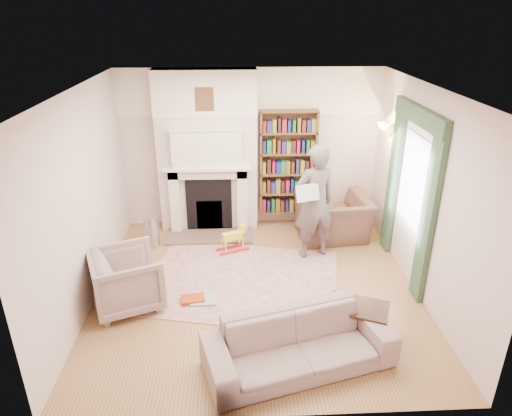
{
  "coord_description": "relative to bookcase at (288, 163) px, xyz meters",
  "views": [
    {
      "loc": [
        -0.27,
        -5.52,
        3.7
      ],
      "look_at": [
        0.0,
        0.25,
        1.15
      ],
      "focal_mm": 32.0,
      "sensor_mm": 36.0,
      "label": 1
    }
  ],
  "objects": [
    {
      "name": "floor",
      "position": [
        -0.65,
        -2.12,
        -1.18
      ],
      "size": [
        4.5,
        4.5,
        0.0
      ],
      "primitive_type": "plane",
      "color": "brown",
      "rests_on": "ground"
    },
    {
      "name": "ceiling",
      "position": [
        -0.65,
        -2.12,
        1.62
      ],
      "size": [
        4.5,
        4.5,
        0.0
      ],
      "primitive_type": "plane",
      "rotation": [
        3.14,
        0.0,
        0.0
      ],
      "color": "white",
      "rests_on": "wall_back"
    },
    {
      "name": "wall_back",
      "position": [
        -0.65,
        0.13,
        0.22
      ],
      "size": [
        4.5,
        0.0,
        4.5
      ],
      "primitive_type": "plane",
      "rotation": [
        1.57,
        0.0,
        0.0
      ],
      "color": "beige",
      "rests_on": "floor"
    },
    {
      "name": "wall_front",
      "position": [
        -0.65,
        -4.37,
        0.22
      ],
      "size": [
        4.5,
        0.0,
        4.5
      ],
      "primitive_type": "plane",
      "rotation": [
        -1.57,
        0.0,
        0.0
      ],
      "color": "beige",
      "rests_on": "floor"
    },
    {
      "name": "wall_left",
      "position": [
        -2.9,
        -2.12,
        0.22
      ],
      "size": [
        0.0,
        4.5,
        4.5
      ],
      "primitive_type": "plane",
      "rotation": [
        1.57,
        0.0,
        1.57
      ],
      "color": "beige",
      "rests_on": "floor"
    },
    {
      "name": "wall_right",
      "position": [
        1.6,
        -2.12,
        0.22
      ],
      "size": [
        0.0,
        4.5,
        4.5
      ],
      "primitive_type": "plane",
      "rotation": [
        1.57,
        0.0,
        -1.57
      ],
      "color": "beige",
      "rests_on": "floor"
    },
    {
      "name": "fireplace",
      "position": [
        -1.4,
        -0.07,
        0.21
      ],
      "size": [
        1.7,
        0.58,
        2.8
      ],
      "color": "beige",
      "rests_on": "floor"
    },
    {
      "name": "bookcase",
      "position": [
        0.0,
        0.0,
        0.0
      ],
      "size": [
        1.0,
        0.24,
        1.85
      ],
      "primitive_type": "cube",
      "color": "brown",
      "rests_on": "floor"
    },
    {
      "name": "window",
      "position": [
        1.58,
        -1.72,
        0.27
      ],
      "size": [
        0.02,
        0.9,
        1.3
      ],
      "primitive_type": "cube",
      "color": "silver",
      "rests_on": "wall_right"
    },
    {
      "name": "curtain_left",
      "position": [
        1.55,
        -2.42,
        0.02
      ],
      "size": [
        0.07,
        0.32,
        2.4
      ],
      "primitive_type": "cube",
      "color": "#30472D",
      "rests_on": "floor"
    },
    {
      "name": "curtain_right",
      "position": [
        1.55,
        -1.02,
        0.02
      ],
      "size": [
        0.07,
        0.32,
        2.4
      ],
      "primitive_type": "cube",
      "color": "#30472D",
      "rests_on": "floor"
    },
    {
      "name": "pelmet",
      "position": [
        1.54,
        -1.72,
        1.2
      ],
      "size": [
        0.09,
        1.7,
        0.24
      ],
      "primitive_type": "cube",
      "color": "#30472D",
      "rests_on": "wall_right"
    },
    {
      "name": "wall_sconce",
      "position": [
        1.38,
        -0.62,
        0.72
      ],
      "size": [
        0.2,
        0.24,
        0.24
      ],
      "primitive_type": null,
      "color": "gold",
      "rests_on": "wall_right"
    },
    {
      "name": "rug",
      "position": [
        -0.87,
        -1.92,
        -1.17
      ],
      "size": [
        3.16,
        2.67,
        0.01
      ],
      "primitive_type": "cube",
      "rotation": [
        0.0,
        0.0,
        -0.21
      ],
      "color": "beige",
      "rests_on": "floor"
    },
    {
      "name": "armchair_reading",
      "position": [
        0.74,
        -0.6,
        -0.8
      ],
      "size": [
        1.27,
        1.14,
        0.76
      ],
      "primitive_type": "imported",
      "rotation": [
        0.0,
        0.0,
        3.25
      ],
      "color": "#50322A",
      "rests_on": "floor"
    },
    {
      "name": "armchair_left",
      "position": [
        -2.39,
        -2.43,
        -0.78
      ],
      "size": [
        1.13,
        1.11,
        0.8
      ],
      "primitive_type": "imported",
      "rotation": [
        0.0,
        0.0,
        1.95
      ],
      "color": "#C0B39E",
      "rests_on": "floor"
    },
    {
      "name": "sofa",
      "position": [
        -0.26,
        -3.67,
        -0.87
      ],
      "size": [
        2.22,
        1.35,
        0.61
      ],
      "primitive_type": "imported",
      "rotation": [
        0.0,
        0.0,
        0.27
      ],
      "color": "#BAA799",
      "rests_on": "floor"
    },
    {
      "name": "man_reading",
      "position": [
        0.29,
        -1.2,
        -0.25
      ],
      "size": [
        0.78,
        0.63,
        1.86
      ],
      "primitive_type": "imported",
      "rotation": [
        0.0,
        0.0,
        3.45
      ],
      "color": "#5B4D49",
      "rests_on": "floor"
    },
    {
      "name": "newspaper",
      "position": [
        0.14,
        -1.4,
        0.0
      ],
      "size": [
        0.38,
        0.21,
        0.25
      ],
      "primitive_type": "cube",
      "rotation": [
        -0.35,
        0.0,
        0.31
      ],
      "color": "silver",
      "rests_on": "man_reading"
    },
    {
      "name": "coffee_table",
      "position": [
        0.51,
        -3.22,
        -0.95
      ],
      "size": [
        0.82,
        0.69,
        0.45
      ],
      "primitive_type": null,
      "rotation": [
        0.0,
        0.0,
        -0.41
      ],
      "color": "#331E11",
      "rests_on": "floor"
    },
    {
      "name": "paraffin_heater",
      "position": [
        -2.34,
        -0.77,
        -0.9
      ],
      "size": [
        0.32,
        0.32,
        0.55
      ],
      "primitive_type": "cylinder",
      "rotation": [
        0.0,
        0.0,
        -0.41
      ],
      "color": "#9DA0A5",
      "rests_on": "floor"
    },
    {
      "name": "rocking_horse",
      "position": [
        -1.0,
        -1.01,
        -0.95
      ],
      "size": [
        0.56,
        0.39,
        0.46
      ],
      "primitive_type": null,
      "rotation": [
        0.0,
        0.0,
        0.39
      ],
      "color": "yellow",
      "rests_on": "rug"
    },
    {
      "name": "board_game",
      "position": [
        -1.4,
        -2.37,
        -1.15
      ],
      "size": [
        0.35,
        0.35,
        0.03
      ],
      "primitive_type": "cube",
      "rotation": [
        0.0,
        0.0,
        0.02
      ],
      "color": "#EAD652",
      "rests_on": "rug"
    },
    {
      "name": "game_box_lid",
      "position": [
        -1.54,
        -2.4,
        -1.14
      ],
      "size": [
        0.35,
        0.26,
        0.05
      ],
      "primitive_type": "cube",
      "rotation": [
        0.0,
        0.0,
        0.13
      ],
      "color": "#AA3213",
      "rests_on": "rug"
    },
    {
      "name": "comic_annuals",
      "position": [
        -0.28,
        -2.71,
        -1.16
      ],
      "size": [
        0.69,
        0.5,
        0.02
      ],
      "color": "red",
      "rests_on": "rug"
    }
  ]
}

